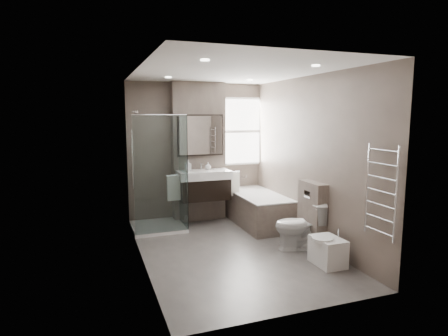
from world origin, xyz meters
name	(u,v)px	position (x,y,z in m)	size (l,w,h in m)	color
room	(232,164)	(0.00, 0.00, 1.30)	(2.70, 3.90, 2.70)	#56524F
vanity_pier	(198,152)	(0.00, 1.77, 1.30)	(1.00, 0.25, 2.60)	#63574E
vanity	(204,185)	(0.00, 1.43, 0.74)	(0.95, 0.47, 0.66)	black
mirror_cabinet	(201,135)	(0.00, 1.61, 1.63)	(0.86, 0.08, 0.76)	black
towel_left	(174,188)	(-0.56, 1.40, 0.72)	(0.24, 0.06, 0.44)	white
towel_right	(233,184)	(0.56, 1.40, 0.72)	(0.24, 0.06, 0.44)	white
shower_enclosure	(164,202)	(-0.75, 1.35, 0.49)	(0.90, 0.90, 2.00)	white
bathtub	(257,207)	(0.92, 1.10, 0.32)	(0.75, 1.60, 0.57)	#63574E
window	(241,131)	(0.90, 1.88, 1.68)	(0.98, 0.06, 1.33)	white
toilet	(299,225)	(0.97, -0.29, 0.36)	(0.41, 0.71, 0.73)	white
cistern_box	(312,214)	(1.21, -0.25, 0.50)	(0.19, 0.55, 1.00)	#63574E
bidet	(327,251)	(1.01, -0.95, 0.20)	(0.40, 0.46, 0.49)	white
towel_radiator	(381,191)	(1.25, -1.60, 1.12)	(0.03, 0.49, 1.10)	silver
soap_bottle_a	(188,165)	(-0.28, 1.45, 1.10)	(0.09, 0.10, 0.21)	white
soap_bottle_b	(208,166)	(0.11, 1.50, 1.07)	(0.11, 0.11, 0.14)	white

